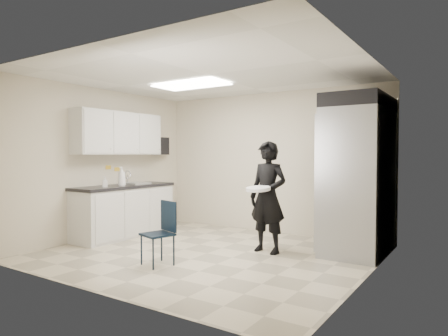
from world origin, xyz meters
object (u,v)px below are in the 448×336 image
Objects in this scene: lower_counter at (124,212)px; folding_chair at (157,234)px; commercial_fridge at (358,182)px; man_tuxedo at (268,197)px.

lower_counter is 2.34× the size of folding_chair.
folding_chair is (-2.01, -2.13, -0.64)m from commercial_fridge.
lower_counter is 2.71m from man_tuxedo.
commercial_fridge is 3.00m from folding_chair.
commercial_fridge is at bearing 15.88° from lower_counter.
commercial_fridge is 1.27× the size of man_tuxedo.
lower_counter is at bearing -164.12° from commercial_fridge.
man_tuxedo is at bearing -147.15° from commercial_fridge.
commercial_fridge is (3.78, 1.07, 0.62)m from lower_counter.
commercial_fridge is at bearing 39.43° from man_tuxedo.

